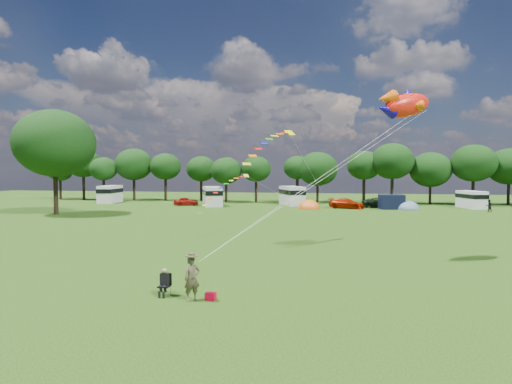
% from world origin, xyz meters
% --- Properties ---
extents(ground_plane, '(180.00, 180.00, 0.00)m').
position_xyz_m(ground_plane, '(0.00, 0.00, 0.00)').
color(ground_plane, black).
rests_on(ground_plane, ground).
extents(tree_line, '(102.98, 10.98, 10.27)m').
position_xyz_m(tree_line, '(5.30, 54.99, 6.35)').
color(tree_line, black).
rests_on(tree_line, ground).
extents(big_tree, '(10.00, 10.00, 13.28)m').
position_xyz_m(big_tree, '(-30.00, 28.00, 9.02)').
color(big_tree, black).
rests_on(big_tree, ground).
extents(car_a, '(4.35, 2.84, 1.35)m').
position_xyz_m(car_a, '(-18.68, 44.58, 0.67)').
color(car_a, '#98130B').
rests_on(car_a, ground).
extents(car_c, '(5.39, 3.50, 1.50)m').
position_xyz_m(car_c, '(6.58, 43.89, 0.75)').
color(car_c, '#A11B01').
rests_on(car_c, ground).
extents(car_d, '(5.70, 2.90, 1.51)m').
position_xyz_m(car_d, '(11.60, 46.38, 0.75)').
color(car_d, black).
rests_on(car_d, ground).
extents(campervan_a, '(3.65, 6.50, 3.01)m').
position_xyz_m(campervan_a, '(-34.22, 48.39, 1.62)').
color(campervan_a, white).
rests_on(campervan_a, ground).
extents(campervan_b, '(4.87, 6.78, 3.06)m').
position_xyz_m(campervan_b, '(-14.31, 44.67, 1.64)').
color(campervan_b, silver).
rests_on(campervan_b, ground).
extents(campervan_c, '(4.99, 6.77, 3.05)m').
position_xyz_m(campervan_c, '(-2.08, 48.90, 1.64)').
color(campervan_c, silver).
rests_on(campervan_c, ground).
extents(campervan_d, '(3.45, 5.65, 2.58)m').
position_xyz_m(campervan_d, '(24.82, 47.98, 1.39)').
color(campervan_d, white).
rests_on(campervan_d, ground).
extents(tent_orange, '(3.30, 3.62, 2.58)m').
position_xyz_m(tent_orange, '(1.16, 42.50, 0.02)').
color(tent_orange, '#DB5E18').
rests_on(tent_orange, ground).
extents(tent_greyblue, '(3.46, 3.79, 2.57)m').
position_xyz_m(tent_greyblue, '(15.15, 43.70, 0.02)').
color(tent_greyblue, slate).
rests_on(tent_greyblue, ground).
extents(awning_navy, '(3.65, 3.09, 2.10)m').
position_xyz_m(awning_navy, '(12.94, 44.05, 1.05)').
color(awning_navy, black).
rests_on(awning_navy, ground).
extents(kite_flyer, '(0.81, 0.78, 1.86)m').
position_xyz_m(kite_flyer, '(-0.39, -3.79, 0.93)').
color(kite_flyer, '#4C4530').
rests_on(kite_flyer, ground).
extents(camp_chair, '(0.49, 0.48, 1.21)m').
position_xyz_m(camp_chair, '(-1.78, -3.34, 0.72)').
color(camp_chair, '#99999E').
rests_on(camp_chair, ground).
extents(kite_bag, '(0.46, 0.33, 0.30)m').
position_xyz_m(kite_bag, '(0.33, -3.51, 0.15)').
color(kite_bag, red).
rests_on(kite_bag, ground).
extents(fish_kite, '(3.97, 3.19, 2.18)m').
position_xyz_m(fish_kite, '(9.32, 6.96, 9.43)').
color(fish_kite, red).
rests_on(fish_kite, ground).
extents(streamer_kite_b, '(4.22, 4.57, 3.77)m').
position_xyz_m(streamer_kite_b, '(-5.33, 20.36, 3.92)').
color(streamer_kite_b, '#CDD22B').
rests_on(streamer_kite_b, ground).
extents(streamer_kite_c, '(3.28, 5.04, 2.84)m').
position_xyz_m(streamer_kite_c, '(0.63, 11.52, 7.72)').
color(streamer_kite_c, '#FEFF00').
rests_on(streamer_kite_c, ground).
extents(walker_a, '(0.93, 0.72, 1.68)m').
position_xyz_m(walker_a, '(25.27, 41.82, 0.84)').
color(walker_a, black).
rests_on(walker_a, ground).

